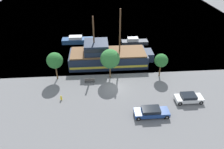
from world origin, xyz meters
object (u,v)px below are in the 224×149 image
moored_boat_dockside (134,42)px  parked_car_curb_mid (189,98)px  moored_boat_outer (78,40)px  bench_promenade_east (90,80)px  pirate_ship (107,56)px  fire_hydrant (61,98)px  parked_car_curb_front (151,112)px

moored_boat_dockside → parked_car_curb_mid: 22.36m
moored_boat_outer → parked_car_curb_mid: (18.38, -23.42, -0.01)m
moored_boat_outer → bench_promenade_east: moored_boat_outer is taller
pirate_ship → fire_hydrant: (-7.84, -10.84, -1.34)m
pirate_ship → moored_boat_outer: pirate_ship is taller
parked_car_curb_front → bench_promenade_east: 12.74m
moored_boat_dockside → parked_car_curb_mid: moored_boat_dockside is taller
parked_car_curb_mid → bench_promenade_east: size_ratio=2.46×
parked_car_curb_mid → fire_hydrant: bearing=174.7°
parked_car_curb_mid → fire_hydrant: (-19.78, 1.83, -0.25)m
moored_boat_outer → bench_promenade_east: (3.00, -17.03, -0.24)m
pirate_ship → bench_promenade_east: bearing=-118.7°
pirate_ship → parked_car_curb_mid: size_ratio=3.86×
pirate_ship → fire_hydrant: 13.45m
parked_car_curb_front → parked_car_curb_mid: parked_car_curb_front is taller
moored_boat_outer → bench_promenade_east: size_ratio=4.40×
moored_boat_outer → fire_hydrant: bearing=-93.7°
fire_hydrant → parked_car_curb_mid: bearing=-5.3°
pirate_ship → fire_hydrant: bearing=-125.9°
bench_promenade_east → parked_car_curb_front: bearing=-45.8°
moored_boat_dockside → moored_boat_outer: bearing=173.1°
moored_boat_dockside → fire_hydrant: bearing=-126.5°
moored_boat_dockside → parked_car_curb_mid: bearing=-77.1°
parked_car_curb_mid → bench_promenade_east: bearing=157.4°
parked_car_curb_front → fire_hydrant: (-13.27, 4.58, -0.28)m
pirate_ship → moored_boat_dockside: size_ratio=2.65×
parked_car_curb_front → bench_promenade_east: size_ratio=2.87×
moored_boat_outer → parked_car_curb_front: (11.88, -26.17, 0.02)m
moored_boat_dockside → moored_boat_outer: (-13.39, 1.63, 0.08)m
pirate_ship → bench_promenade_east: 7.28m
pirate_ship → moored_boat_outer: (-6.44, 10.75, -1.08)m
pirate_ship → moored_boat_dockside: pirate_ship is taller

